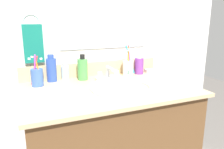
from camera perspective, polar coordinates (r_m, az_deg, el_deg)
countertop at (r=1.19m, az=-0.83°, el=-3.80°), size 0.90×0.59×0.02m
backsplash at (r=1.43m, az=-4.98°, el=1.48°), size 0.90×0.02×0.09m
back_wall at (r=1.53m, az=-5.56°, el=-3.60°), size 2.00×0.04×1.30m
mirror_panel at (r=1.47m, az=-1.92°, el=17.75°), size 0.60×0.01×0.56m
towel_ring at (r=1.38m, az=-20.24°, el=12.59°), size 0.10×0.01×0.10m
hand_towel at (r=1.36m, az=-19.78°, el=7.55°), size 0.11×0.04×0.22m
sink_basin at (r=1.19m, az=2.51°, el=-4.80°), size 0.34×0.34×0.11m
faucet at (r=1.35m, az=-0.94°, el=-0.01°), size 0.16×0.10×0.08m
bottle_cream_purple at (r=1.49m, az=7.04°, el=2.37°), size 0.06×0.06×0.13m
bottle_shampoo_blue at (r=1.33m, az=-15.45°, el=1.31°), size 0.06×0.06×0.16m
bottle_toner_green at (r=1.33m, az=-7.63°, el=1.47°), size 0.06×0.06×0.16m
bottle_gel_clear at (r=1.36m, az=-12.06°, el=0.59°), size 0.05×0.05×0.10m
cup_blue_plastic at (r=1.26m, az=-18.90°, el=-0.57°), size 0.07×0.07×0.18m
cup_white_ceramic at (r=1.44m, az=4.24°, el=2.03°), size 0.07×0.08×0.20m
soap_bar at (r=1.54m, az=9.69°, el=0.98°), size 0.06×0.04×0.02m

